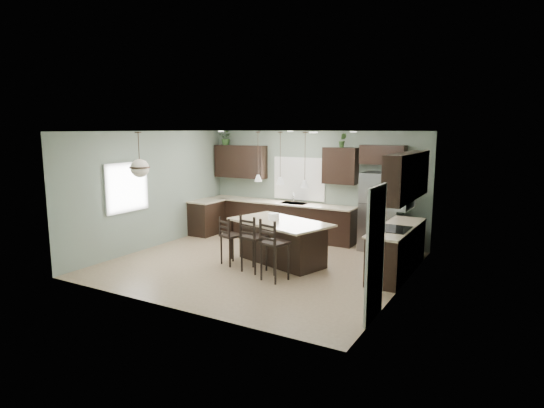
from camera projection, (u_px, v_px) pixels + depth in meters
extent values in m
plane|color=#9E8466|center=(259.00, 264.00, 9.68)|extent=(6.00, 6.00, 0.00)
cube|color=white|center=(375.00, 254.00, 6.74)|extent=(0.04, 0.82, 2.04)
cube|color=white|center=(299.00, 179.00, 11.97)|extent=(1.35, 0.02, 1.00)
cube|color=white|center=(126.00, 187.00, 10.20)|extent=(0.02, 1.10, 1.00)
cube|color=black|center=(207.00, 218.00, 12.39)|extent=(0.60, 0.90, 0.90)
cube|color=beige|center=(207.00, 201.00, 12.30)|extent=(0.66, 0.96, 0.04)
cube|color=black|center=(279.00, 220.00, 12.13)|extent=(4.20, 0.60, 0.90)
cube|color=beige|center=(279.00, 202.00, 12.03)|extent=(4.20, 0.66, 0.04)
cube|color=gray|center=(294.00, 203.00, 11.81)|extent=(0.70, 0.45, 0.01)
cylinder|color=silver|center=(293.00, 198.00, 11.76)|extent=(0.02, 0.02, 0.28)
cube|color=black|center=(241.00, 162.00, 12.63)|extent=(1.55, 0.34, 0.90)
cube|color=black|center=(340.00, 166.00, 11.19)|extent=(0.85, 0.34, 0.90)
cube|color=black|center=(383.00, 155.00, 10.62)|extent=(1.05, 0.34, 0.45)
cube|color=black|center=(397.00, 251.00, 9.04)|extent=(0.60, 2.35, 0.90)
cube|color=beige|center=(397.00, 228.00, 8.97)|extent=(0.66, 2.35, 0.04)
cube|color=black|center=(393.00, 229.00, 8.73)|extent=(0.58, 0.75, 0.02)
cube|color=gray|center=(378.00, 252.00, 8.95)|extent=(0.01, 0.72, 0.60)
cube|color=black|center=(407.00, 176.00, 8.73)|extent=(0.34, 2.35, 0.90)
cube|color=gray|center=(400.00, 198.00, 8.59)|extent=(0.40, 0.75, 0.40)
cube|color=gray|center=(381.00, 212.00, 10.66)|extent=(0.90, 0.74, 1.85)
cube|color=black|center=(280.00, 242.00, 9.65)|extent=(2.39, 1.80, 0.92)
cylinder|color=white|center=(274.00, 217.00, 9.71)|extent=(0.24, 0.24, 0.14)
cube|color=black|center=(231.00, 241.00, 9.57)|extent=(0.49, 0.49, 1.04)
cube|color=black|center=(254.00, 243.00, 9.10)|extent=(0.49, 0.49, 1.17)
cube|color=black|center=(275.00, 250.00, 8.55)|extent=(0.53, 0.53, 1.20)
imported|color=#2B4C21|center=(226.00, 138.00, 12.71)|extent=(0.38, 0.33, 0.40)
imported|color=#2F4F22|center=(343.00, 140.00, 11.03)|extent=(0.23, 0.21, 0.35)
plane|color=slate|center=(313.00, 185.00, 11.81)|extent=(6.00, 0.00, 6.00)
plane|color=slate|center=(167.00, 223.00, 7.10)|extent=(6.00, 0.00, 6.00)
plane|color=slate|center=(152.00, 190.00, 10.92)|extent=(0.00, 5.50, 5.50)
plane|color=slate|center=(404.00, 212.00, 7.99)|extent=(0.00, 5.50, 5.50)
plane|color=white|center=(258.00, 131.00, 9.23)|extent=(6.00, 6.00, 0.00)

